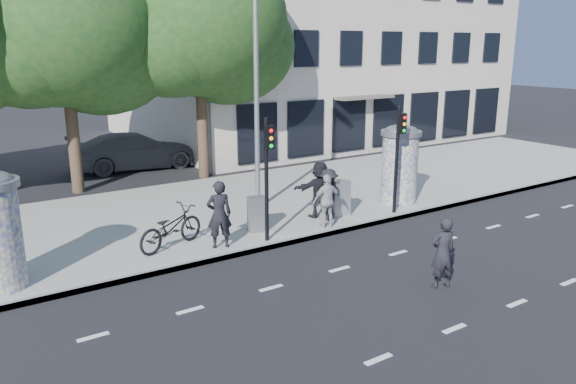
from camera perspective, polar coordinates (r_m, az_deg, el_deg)
ground at (r=13.13m, az=9.12°, el=-9.72°), size 120.00×120.00×0.00m
sidewalk at (r=18.92m, az=-6.38°, el=-1.65°), size 40.00×8.00×0.15m
curb at (r=15.68m, az=0.32°, el=-5.08°), size 40.00×0.10×0.16m
lane_dash_near at (r=11.79m, az=16.54°, el=-13.16°), size 32.00×0.12×0.01m
lane_dash_far at (r=14.09m, az=5.25°, el=-7.81°), size 32.00×0.12×0.01m
ad_column_right at (r=19.35m, az=11.28°, el=2.99°), size 1.36×1.36×2.65m
traffic_pole_near at (r=14.96m, az=-2.10°, el=2.54°), size 0.22×0.31×3.40m
traffic_pole_far at (r=17.89m, az=11.15°, el=4.31°), size 0.22×0.31×3.40m
street_lamp at (r=17.79m, az=-3.15°, el=12.82°), size 0.25×0.93×8.00m
tree_near_left at (r=21.90m, az=-21.96°, el=15.51°), size 6.80×6.80×8.97m
tree_center at (r=23.14m, az=-9.11°, el=16.89°), size 7.00×7.00×9.30m
building at (r=35.09m, az=1.67°, el=15.78°), size 20.30×15.85×12.00m
ped_b at (r=14.89m, az=-7.01°, el=-2.27°), size 0.76×0.60×1.83m
ped_d at (r=17.21m, az=4.12°, el=-0.24°), size 1.12×0.77×1.59m
ped_e at (r=16.47m, az=4.02°, el=-0.92°), size 1.01×0.68×1.60m
ped_f at (r=17.46m, az=3.23°, el=0.27°), size 1.71×0.86×1.76m
man_road at (r=13.24m, az=15.45°, el=-5.96°), size 0.70×0.56×1.67m
bicycle at (r=15.17m, az=-11.83°, el=-3.58°), size 1.42×2.23×1.11m
cabinet_left at (r=16.17m, az=-3.19°, el=-2.26°), size 0.57×0.47×1.03m
cabinet_right at (r=17.75m, az=5.35°, el=-0.59°), size 0.62×0.51×1.12m
car_right at (r=25.88m, az=-15.30°, el=4.05°), size 2.71×5.72×1.61m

